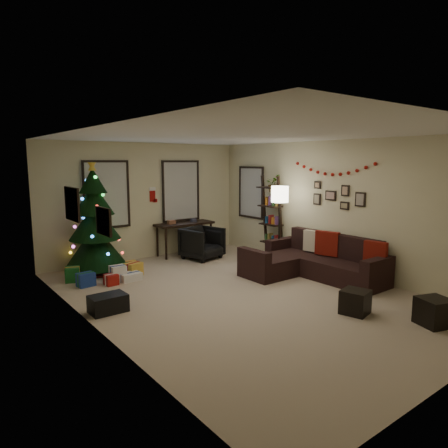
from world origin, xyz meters
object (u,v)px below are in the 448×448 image
at_px(desk_chair, 202,243).
at_px(bookshelf, 272,219).
at_px(desk, 185,226).
at_px(christmas_tree, 95,226).
at_px(sofa, 312,263).

distance_m(desk_chair, bookshelf, 1.72).
height_order(desk, bookshelf, bookshelf).
relative_size(christmas_tree, desk, 1.60).
bearing_deg(sofa, desk, 106.81).
height_order(desk, desk_chair, desk).
bearing_deg(sofa, bookshelf, 74.83).
bearing_deg(sofa, desk_chair, 109.25).
height_order(desk_chair, bookshelf, bookshelf).
distance_m(desk, bookshelf, 2.14).
distance_m(christmas_tree, sofa, 4.47).
bearing_deg(christmas_tree, desk_chair, -9.32).
bearing_deg(desk_chair, bookshelf, -48.49).
bearing_deg(bookshelf, christmas_tree, 160.35).
height_order(sofa, desk, sofa).
distance_m(sofa, bookshelf, 1.81).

